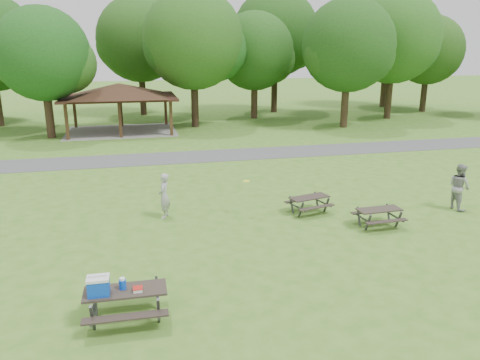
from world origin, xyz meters
name	(u,v)px	position (x,y,z in m)	size (l,w,h in m)	color
ground	(238,253)	(0.00, 0.00, 0.00)	(160.00, 160.00, 0.00)	#447521
asphalt_path	(187,157)	(0.00, 14.00, 0.01)	(120.00, 3.20, 0.02)	#494A4C
pavilion	(119,92)	(-4.00, 24.00, 3.06)	(8.60, 7.01, 3.76)	#372314
tree_row_d	(44,57)	(-8.92, 22.53, 5.77)	(6.93, 6.60, 9.27)	#302015
tree_row_e	(194,42)	(2.10, 25.03, 6.78)	(8.40, 8.00, 11.02)	black
tree_row_f	(255,54)	(8.09, 28.53, 5.84)	(7.35, 7.00, 9.55)	#332216
tree_row_g	(349,48)	(14.09, 22.03, 6.33)	(7.77, 7.40, 10.25)	#312316
tree_row_h	(394,40)	(20.10, 25.53, 7.03)	(8.61, 8.20, 11.37)	black
tree_row_i	(429,52)	(26.08, 29.03, 5.91)	(7.14, 6.80, 9.52)	black
tree_deep_b	(141,42)	(-1.90, 33.03, 6.89)	(8.40, 8.00, 11.13)	black
tree_deep_c	(276,36)	(11.10, 32.03, 7.44)	(8.82, 8.40, 11.90)	black
tree_deep_d	(388,41)	(24.10, 33.53, 7.03)	(8.40, 8.00, 11.27)	black
picnic_table_near	(117,293)	(-3.72, -3.22, 0.79)	(2.02, 1.65, 1.38)	#2C2520
picnic_table_middle	(309,200)	(3.67, 3.11, 0.52)	(1.87, 1.64, 0.70)	#2B231F
picnic_table_far	(379,213)	(5.66, 1.10, 0.53)	(1.71, 1.40, 0.72)	#2D2720
frisbee_in_flight	(246,181)	(1.12, 3.39, 1.42)	(0.30, 0.30, 0.02)	#FFFC28
frisbee_thrower	(164,196)	(-2.08, 3.85, 0.90)	(0.66, 0.43, 1.80)	#A2A2A5
frisbee_catcher	(459,187)	(9.83, 2.14, 0.96)	(0.94, 0.73, 1.93)	gray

